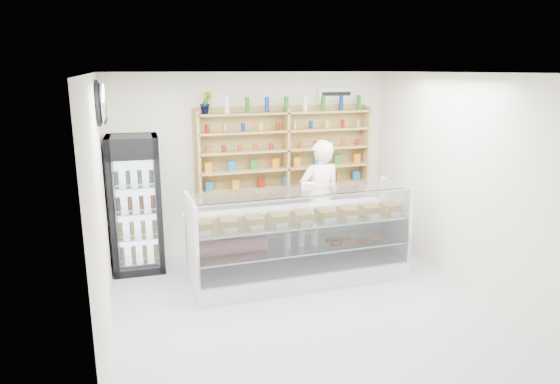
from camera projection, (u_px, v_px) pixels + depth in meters
name	position (u px, v px, depth m)	size (l,w,h in m)	color
room	(312.00, 200.00, 5.64)	(5.00, 5.00, 5.00)	#B0B1B5
display_counter	(299.00, 255.00, 6.84)	(2.96, 0.88, 1.29)	white
shop_worker	(320.00, 199.00, 7.61)	(0.66, 0.44, 1.82)	white
drinks_cooler	(136.00, 204.00, 7.08)	(0.73, 0.72, 1.95)	black
wall_shelving	(286.00, 150.00, 7.90)	(2.84, 0.28, 1.33)	#A2854C
potted_plant	(206.00, 103.00, 7.33)	(0.18, 0.15, 0.33)	#1E6626
security_mirror	(102.00, 103.00, 5.82)	(0.15, 0.50, 0.50)	silver
wall_sign	(336.00, 94.00, 8.09)	(0.62, 0.03, 0.20)	white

